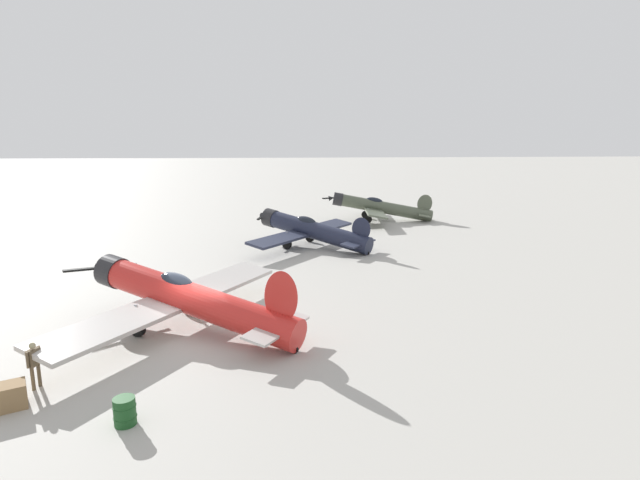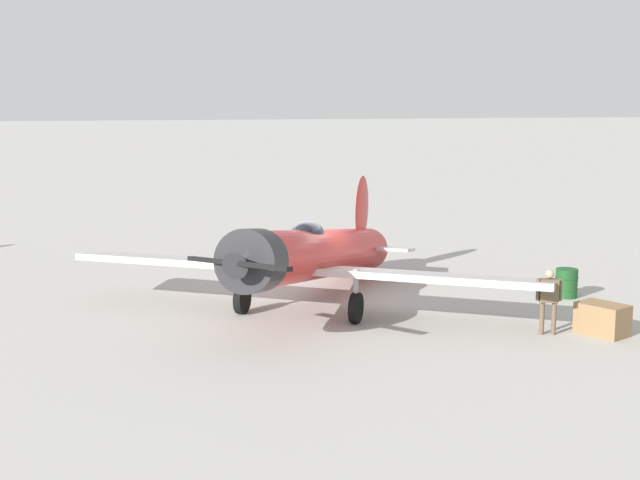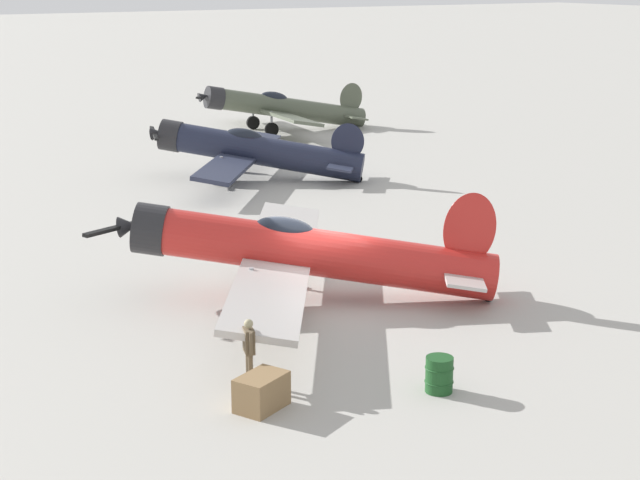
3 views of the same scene
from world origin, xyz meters
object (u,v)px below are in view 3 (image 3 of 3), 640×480
at_px(airplane_mid_apron, 253,150).
at_px(fuel_drum, 439,374).
at_px(equipment_crate, 262,392).
at_px(airplane_foreground, 301,252).
at_px(ground_crew_mechanic, 249,346).
at_px(airplane_far_line, 281,108).

height_order(airplane_mid_apron, fuel_drum, airplane_mid_apron).
bearing_deg(airplane_mid_apron, equipment_crate, 101.77).
relative_size(airplane_foreground, ground_crew_mechanic, 7.40).
xyz_separation_m(airplane_foreground, airplane_mid_apron, (6.76, 16.31, -0.11)).
bearing_deg(airplane_mid_apron, airplane_foreground, 105.92).
xyz_separation_m(airplane_mid_apron, equipment_crate, (-11.27, -22.44, -0.95)).
bearing_deg(airplane_mid_apron, ground_crew_mechanic, 101.14).
bearing_deg(airplane_mid_apron, fuel_drum, 111.16).
relative_size(airplane_foreground, airplane_far_line, 1.05).
height_order(equipment_crate, fuel_drum, fuel_drum).
bearing_deg(fuel_drum, equipment_crate, 162.17).
xyz_separation_m(airplane_mid_apron, airplane_far_line, (7.86, 11.75, 0.07)).
bearing_deg(ground_crew_mechanic, fuel_drum, 160.79).
distance_m(ground_crew_mechanic, fuel_drum, 4.40).
relative_size(airplane_foreground, airplane_mid_apron, 1.14).
bearing_deg(airplane_far_line, ground_crew_mechanic, 66.37).
bearing_deg(equipment_crate, ground_crew_mechanic, 74.74).
xyz_separation_m(airplane_far_line, ground_crew_mechanic, (-18.78, -32.92, -0.43)).
distance_m(airplane_mid_apron, fuel_drum, 24.83).
xyz_separation_m(ground_crew_mechanic, equipment_crate, (-0.35, -1.28, -0.59)).
distance_m(airplane_foreground, ground_crew_mechanic, 6.42).
bearing_deg(airplane_foreground, airplane_far_line, -84.72).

